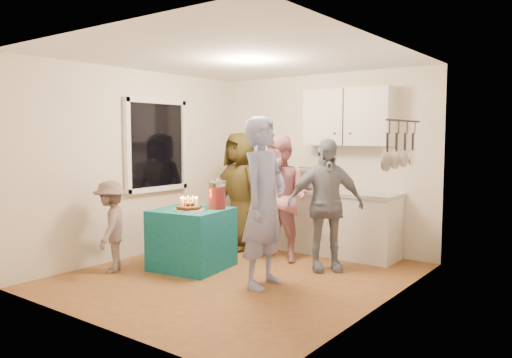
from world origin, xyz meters
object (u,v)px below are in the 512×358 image
Objects in this scene: woman_back_right at (325,205)px; child_near_left at (111,226)px; microwave at (310,179)px; party_table at (192,239)px; punch_jar at (217,196)px; woman_back_left at (240,191)px; man_birthday at (264,202)px; counter at (323,223)px; woman_back_center at (280,198)px.

woman_back_right is 2.67m from child_near_left.
microwave reaches higher than child_near_left.
microwave reaches higher than party_table.
woman_back_left is at bearing 113.10° from punch_jar.
man_birthday is at bearing -26.62° from woman_back_left.
microwave is 2.89m from child_near_left.
child_near_left reaches higher than counter.
microwave reaches higher than counter.
woman_back_right is at bearing -53.15° from microwave.
woman_back_center is (0.89, -0.25, -0.01)m from woman_back_left.
microwave is 0.31× the size of woman_back_center.
party_table is 0.75× the size of child_near_left.
counter is at bearing 107.38° from child_near_left.
counter is 1.30m from woman_back_left.
child_near_left reaches higher than punch_jar.
man_birthday is at bearing -78.43° from microwave.
child_near_left is (-0.67, -0.73, 0.19)m from party_table.
counter is 0.67m from microwave.
child_near_left is at bearing 104.97° from man_birthday.
man_birthday reaches higher than woman_back_right.
woman_back_center is 1.03× the size of woman_back_right.
microwave is 0.83m from woman_back_center.
counter is 1.94m from man_birthday.
party_table is 0.64m from punch_jar.
microwave is 1.04m from woman_back_left.
woman_back_center is (-0.20, -0.80, 0.42)m from counter.
child_near_left is at bearing -87.26° from woman_back_left.
party_table is 1.74m from woman_back_right.
party_table is at bearing 82.10° from man_birthday.
punch_jar is at bearing 169.74° from woman_back_right.
man_birthday reaches higher than punch_jar.
woman_back_center is (0.02, -0.80, -0.21)m from microwave.
woman_back_left is 0.92m from woman_back_center.
man_birthday is at bearing -81.22° from counter.
microwave is 1.57× the size of punch_jar.
woman_back_right is (0.22, 1.00, -0.12)m from man_birthday.
woman_back_left is at bearing 98.74° from party_table.
punch_jar is at bearing -50.23° from woman_back_left.
microwave is at bearing 111.18° from child_near_left.
child_near_left is (-0.92, -0.93, -0.36)m from punch_jar.
microwave is 0.63× the size of party_table.
woman_back_right is at bearing -16.80° from man_birthday.
punch_jar is 0.18× the size of man_birthday.
man_birthday is 2.01m from child_near_left.
woman_back_left is at bearing 166.16° from woman_back_center.
woman_back_center is 1.50× the size of child_near_left.
party_table is at bearing 96.81° from child_near_left.
microwave is 0.47× the size of child_near_left.
punch_jar is 0.20× the size of woman_back_center.
woman_back_right is (0.50, -0.84, 0.40)m from counter.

